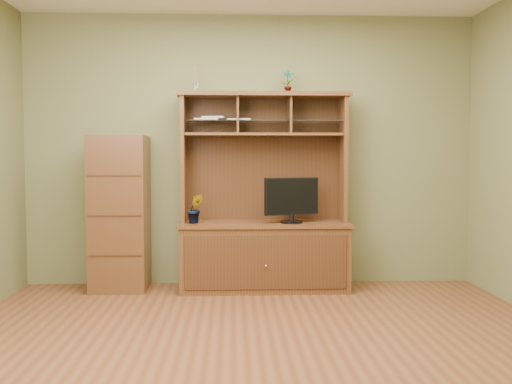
{
  "coord_description": "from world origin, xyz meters",
  "views": [
    {
      "loc": [
        -0.18,
        -3.77,
        1.27
      ],
      "look_at": [
        0.02,
        1.2,
        0.97
      ],
      "focal_mm": 40.0,
      "sensor_mm": 36.0,
      "label": 1
    }
  ],
  "objects": [
    {
      "name": "magazines",
      "position": [
        -0.31,
        1.8,
        1.65
      ],
      "size": [
        0.55,
        0.19,
        0.04
      ],
      "color": "#A6A6AB",
      "rests_on": "media_hutch"
    },
    {
      "name": "top_plant",
      "position": [
        0.36,
        1.8,
        2.02
      ],
      "size": [
        0.12,
        0.09,
        0.23
      ],
      "primitive_type": "imported",
      "rotation": [
        0.0,
        0.0,
        -0.05
      ],
      "color": "#296824",
      "rests_on": "media_hutch"
    },
    {
      "name": "room",
      "position": [
        0.0,
        0.0,
        1.35
      ],
      "size": [
        4.54,
        4.04,
        2.74
      ],
      "color": "brown",
      "rests_on": "ground"
    },
    {
      "name": "side_cabinet",
      "position": [
        -1.27,
        1.74,
        0.74
      ],
      "size": [
        0.53,
        0.48,
        1.48
      ],
      "color": "#422012",
      "rests_on": "room"
    },
    {
      "name": "monitor",
      "position": [
        0.38,
        1.65,
        0.88
      ],
      "size": [
        0.53,
        0.21,
        0.43
      ],
      "rotation": [
        0.0,
        0.0,
        0.32
      ],
      "color": "black",
      "rests_on": "media_hutch"
    },
    {
      "name": "orchid_plant",
      "position": [
        -0.54,
        1.65,
        0.79
      ],
      "size": [
        0.16,
        0.14,
        0.28
      ],
      "primitive_type": "imported",
      "rotation": [
        0.0,
        0.0,
        0.09
      ],
      "color": "#26581E",
      "rests_on": "media_hutch"
    },
    {
      "name": "reed_diffuser",
      "position": [
        -0.54,
        1.8,
        2.0
      ],
      "size": [
        0.05,
        0.05,
        0.26
      ],
      "color": "silver",
      "rests_on": "media_hutch"
    },
    {
      "name": "media_hutch",
      "position": [
        0.12,
        1.73,
        0.52
      ],
      "size": [
        1.66,
        0.61,
        1.9
      ],
      "color": "#422012",
      "rests_on": "room"
    }
  ]
}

